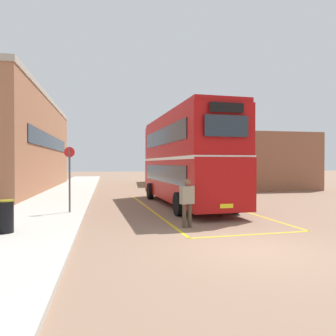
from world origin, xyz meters
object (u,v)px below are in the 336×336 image
double_decker_bus (185,158)px  pedestrian_boarding (187,199)px  single_deck_bus (160,169)px  litter_bin (6,216)px  bus_stop_sign (70,173)px

double_decker_bus → pedestrian_boarding: (-1.39, -5.75, -1.54)m
single_deck_bus → litter_bin: single_deck_bus is taller
double_decker_bus → bus_stop_sign: size_ratio=3.80×
single_deck_bus → litter_bin: bearing=-110.0°
litter_bin → bus_stop_sign: size_ratio=0.35×
double_decker_bus → single_deck_bus: double_decker_bus is taller
pedestrian_boarding → bus_stop_sign: size_ratio=0.61×
litter_bin → single_deck_bus: bearing=70.0°
litter_bin → bus_stop_sign: bearing=69.8°
single_deck_bus → pedestrian_boarding: size_ratio=5.78×
double_decker_bus → litter_bin: 9.55m
double_decker_bus → litter_bin: bearing=-139.0°
double_decker_bus → single_deck_bus: size_ratio=1.08×
double_decker_bus → single_deck_bus: 18.01m
double_decker_bus → bus_stop_sign: (-5.64, -2.29, -0.71)m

